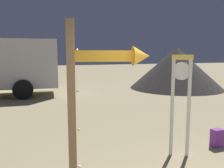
{
  "coord_description": "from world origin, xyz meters",
  "views": [
    {
      "loc": [
        -1.9,
        -1.39,
        2.09
      ],
      "look_at": [
        0.38,
        4.91,
        1.2
      ],
      "focal_mm": 37.06,
      "sensor_mm": 36.0,
      "label": 1
    }
  ],
  "objects_px": {
    "backpack": "(217,138)",
    "dome_tent": "(176,68)",
    "standing_clock": "(181,96)",
    "arrow_sign": "(98,92)"
  },
  "relations": [
    {
      "from": "arrow_sign",
      "to": "dome_tent",
      "type": "bearing_deg",
      "value": 50.0
    },
    {
      "from": "arrow_sign",
      "to": "dome_tent",
      "type": "distance_m",
      "value": 11.75
    },
    {
      "from": "standing_clock",
      "to": "arrow_sign",
      "type": "xyz_separation_m",
      "value": [
        -2.03,
        -1.05,
        0.37
      ]
    },
    {
      "from": "dome_tent",
      "to": "arrow_sign",
      "type": "bearing_deg",
      "value": -130.0
    },
    {
      "from": "backpack",
      "to": "dome_tent",
      "type": "height_order",
      "value": "dome_tent"
    },
    {
      "from": "backpack",
      "to": "standing_clock",
      "type": "bearing_deg",
      "value": -174.95
    },
    {
      "from": "backpack",
      "to": "dome_tent",
      "type": "bearing_deg",
      "value": 60.64
    },
    {
      "from": "standing_clock",
      "to": "dome_tent",
      "type": "xyz_separation_m",
      "value": [
        5.51,
        7.95,
        -0.01
      ]
    },
    {
      "from": "standing_clock",
      "to": "dome_tent",
      "type": "height_order",
      "value": "dome_tent"
    },
    {
      "from": "arrow_sign",
      "to": "standing_clock",
      "type": "bearing_deg",
      "value": 27.2
    }
  ]
}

